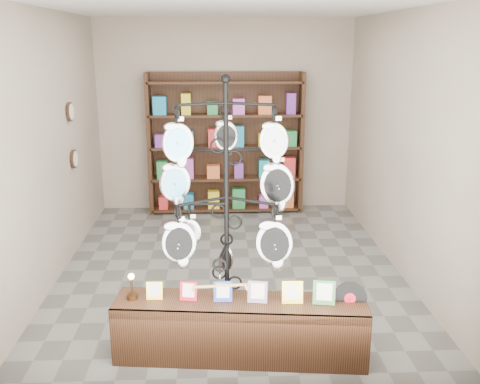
% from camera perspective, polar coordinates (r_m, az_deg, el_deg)
% --- Properties ---
extents(ground, '(5.00, 5.00, 0.00)m').
position_cam_1_polar(ground, '(6.54, -1.04, -8.11)').
color(ground, slate).
rests_on(ground, ground).
extents(room_envelope, '(5.00, 5.00, 5.00)m').
position_cam_1_polar(room_envelope, '(6.03, -1.13, 8.18)').
color(room_envelope, '#AEA18C').
rests_on(room_envelope, ground).
extents(display_tree, '(1.23, 1.02, 2.41)m').
position_cam_1_polar(display_tree, '(4.45, -1.46, -0.64)').
color(display_tree, black).
rests_on(display_tree, ground).
extents(front_shelf, '(2.18, 0.66, 0.76)m').
position_cam_1_polar(front_shelf, '(4.74, 0.03, -14.38)').
color(front_shelf, black).
rests_on(front_shelf, ground).
extents(back_shelving, '(2.42, 0.36, 2.20)m').
position_cam_1_polar(back_shelving, '(8.43, -1.53, 4.71)').
color(back_shelving, black).
rests_on(back_shelving, ground).
extents(wall_clocks, '(0.03, 0.24, 0.84)m').
position_cam_1_polar(wall_clocks, '(7.11, -17.47, 5.76)').
color(wall_clocks, black).
rests_on(wall_clocks, ground).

